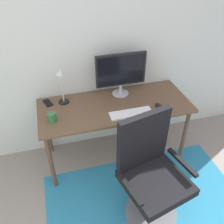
{
  "coord_description": "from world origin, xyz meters",
  "views": [
    {
      "loc": [
        -0.25,
        -0.24,
        2.21
      ],
      "look_at": [
        0.24,
        1.55,
        0.84
      ],
      "focal_mm": 39.27,
      "sensor_mm": 36.0,
      "label": 1
    }
  ],
  "objects_px": {
    "cell_phone": "(48,103)",
    "office_chair": "(151,178)",
    "coffee_cup": "(52,117)",
    "desk": "(115,110)",
    "monitor": "(121,71)",
    "desk_lamp": "(61,82)",
    "keyboard": "(131,113)",
    "computer_mouse": "(159,106)"
  },
  "relations": [
    {
      "from": "cell_phone",
      "to": "desk",
      "type": "bearing_deg",
      "value": -36.78
    },
    {
      "from": "monitor",
      "to": "coffee_cup",
      "type": "bearing_deg",
      "value": -159.1
    },
    {
      "from": "keyboard",
      "to": "computer_mouse",
      "type": "distance_m",
      "value": 0.32
    },
    {
      "from": "monitor",
      "to": "keyboard",
      "type": "relative_size",
      "value": 1.27
    },
    {
      "from": "computer_mouse",
      "to": "cell_phone",
      "type": "relative_size",
      "value": 0.74
    },
    {
      "from": "keyboard",
      "to": "monitor",
      "type": "bearing_deg",
      "value": 88.7
    },
    {
      "from": "desk",
      "to": "monitor",
      "type": "relative_size",
      "value": 2.93
    },
    {
      "from": "monitor",
      "to": "computer_mouse",
      "type": "distance_m",
      "value": 0.54
    },
    {
      "from": "coffee_cup",
      "to": "cell_phone",
      "type": "height_order",
      "value": "coffee_cup"
    },
    {
      "from": "desk",
      "to": "office_chair",
      "type": "height_order",
      "value": "office_chair"
    },
    {
      "from": "cell_phone",
      "to": "office_chair",
      "type": "relative_size",
      "value": 0.13
    },
    {
      "from": "desk",
      "to": "coffee_cup",
      "type": "relative_size",
      "value": 17.59
    },
    {
      "from": "cell_phone",
      "to": "office_chair",
      "type": "bearing_deg",
      "value": -71.37
    },
    {
      "from": "keyboard",
      "to": "coffee_cup",
      "type": "relative_size",
      "value": 4.74
    },
    {
      "from": "desk",
      "to": "computer_mouse",
      "type": "height_order",
      "value": "computer_mouse"
    },
    {
      "from": "desk_lamp",
      "to": "office_chair",
      "type": "relative_size",
      "value": 0.37
    },
    {
      "from": "desk",
      "to": "office_chair",
      "type": "relative_size",
      "value": 1.5
    },
    {
      "from": "cell_phone",
      "to": "office_chair",
      "type": "xyz_separation_m",
      "value": [
        0.78,
        -1.0,
        -0.29
      ]
    },
    {
      "from": "monitor",
      "to": "cell_phone",
      "type": "xyz_separation_m",
      "value": [
        -0.8,
        0.02,
        -0.27
      ]
    },
    {
      "from": "monitor",
      "to": "desk_lamp",
      "type": "bearing_deg",
      "value": -179.72
    },
    {
      "from": "office_chair",
      "to": "cell_phone",
      "type": "bearing_deg",
      "value": 114.64
    },
    {
      "from": "monitor",
      "to": "keyboard",
      "type": "height_order",
      "value": "monitor"
    },
    {
      "from": "cell_phone",
      "to": "office_chair",
      "type": "height_order",
      "value": "office_chair"
    },
    {
      "from": "keyboard",
      "to": "cell_phone",
      "type": "xyz_separation_m",
      "value": [
        -0.79,
        0.42,
        -0.0
      ]
    },
    {
      "from": "monitor",
      "to": "office_chair",
      "type": "bearing_deg",
      "value": -90.92
    },
    {
      "from": "desk",
      "to": "monitor",
      "type": "distance_m",
      "value": 0.42
    },
    {
      "from": "cell_phone",
      "to": "desk_lamp",
      "type": "distance_m",
      "value": 0.3
    },
    {
      "from": "cell_phone",
      "to": "coffee_cup",
      "type": "bearing_deg",
      "value": -104.74
    },
    {
      "from": "office_chair",
      "to": "coffee_cup",
      "type": "bearing_deg",
      "value": 124.59
    },
    {
      "from": "desk",
      "to": "desk_lamp",
      "type": "distance_m",
      "value": 0.63
    },
    {
      "from": "desk",
      "to": "computer_mouse",
      "type": "distance_m",
      "value": 0.46
    },
    {
      "from": "monitor",
      "to": "office_chair",
      "type": "relative_size",
      "value": 0.51
    },
    {
      "from": "monitor",
      "to": "coffee_cup",
      "type": "relative_size",
      "value": 6.0
    },
    {
      "from": "coffee_cup",
      "to": "desk_lamp",
      "type": "xyz_separation_m",
      "value": [
        0.14,
        0.29,
        0.2
      ]
    },
    {
      "from": "desk",
      "to": "desk_lamp",
      "type": "xyz_separation_m",
      "value": [
        -0.51,
        0.19,
        0.32
      ]
    },
    {
      "from": "monitor",
      "to": "office_chair",
      "type": "xyz_separation_m",
      "value": [
        -0.02,
        -0.98,
        -0.56
      ]
    },
    {
      "from": "monitor",
      "to": "office_chair",
      "type": "distance_m",
      "value": 1.13
    },
    {
      "from": "monitor",
      "to": "desk_lamp",
      "type": "distance_m",
      "value": 0.63
    },
    {
      "from": "desk",
      "to": "computer_mouse",
      "type": "xyz_separation_m",
      "value": [
        0.43,
        -0.16,
        0.09
      ]
    },
    {
      "from": "desk",
      "to": "monitor",
      "type": "bearing_deg",
      "value": 57.77
    },
    {
      "from": "desk",
      "to": "cell_phone",
      "type": "height_order",
      "value": "cell_phone"
    },
    {
      "from": "monitor",
      "to": "keyboard",
      "type": "bearing_deg",
      "value": -91.3
    }
  ]
}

